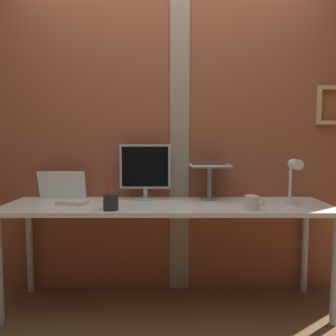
{
  "coord_description": "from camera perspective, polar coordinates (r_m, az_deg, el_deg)",
  "views": [
    {
      "loc": [
        0.0,
        -2.38,
        1.21
      ],
      "look_at": [
        -0.01,
        0.12,
        1.0
      ],
      "focal_mm": 36.34,
      "sensor_mm": 36.0,
      "label": 1
    }
  ],
  "objects": [
    {
      "name": "laptop",
      "position": [
        2.67,
        6.96,
        1.81
      ],
      "size": [
        0.31,
        0.3,
        0.24
      ],
      "color": "silver",
      "rests_on": "laptop_stand"
    },
    {
      "name": "brick_wall_back",
      "position": [
        2.76,
        0.19,
        5.3
      ],
      "size": [
        3.37,
        0.16,
        2.47
      ],
      "color": "brown",
      "rests_on": "ground_plane"
    },
    {
      "name": "ground_plane",
      "position": [
        2.67,
        0.13,
        -22.25
      ],
      "size": [
        6.0,
        6.0,
        0.0
      ],
      "primitive_type": "plane",
      "color": "brown"
    },
    {
      "name": "coffee_mug",
      "position": [
        2.29,
        14.08,
        -5.68
      ],
      "size": [
        0.13,
        0.09,
        0.1
      ],
      "color": "silver",
      "rests_on": "desk"
    },
    {
      "name": "desk",
      "position": [
        2.45,
        -0.01,
        -7.66
      ],
      "size": [
        2.31,
        0.62,
        0.75
      ],
      "color": "white",
      "rests_on": "ground_plane"
    },
    {
      "name": "desk_lamp",
      "position": [
        2.51,
        20.42,
        -1.42
      ],
      "size": [
        0.12,
        0.2,
        0.33
      ],
      "color": "white",
      "rests_on": "desk"
    },
    {
      "name": "paper_clutter_stack",
      "position": [
        2.53,
        -15.59,
        -5.55
      ],
      "size": [
        0.23,
        0.18,
        0.03
      ],
      "primitive_type": "cube",
      "rotation": [
        0.0,
        0.0,
        -0.23
      ],
      "color": "silver",
      "rests_on": "desk"
    },
    {
      "name": "whiteboard_panel",
      "position": [
        2.76,
        -17.19,
        -2.76
      ],
      "size": [
        0.36,
        0.07,
        0.22
      ],
      "primitive_type": "cube",
      "rotation": [
        0.27,
        0.0,
        0.0
      ],
      "color": "white",
      "rests_on": "desk"
    },
    {
      "name": "monitor",
      "position": [
        2.6,
        -3.7,
        -0.19
      ],
      "size": [
        0.39,
        0.18,
        0.42
      ],
      "color": "#ADB2B7",
      "rests_on": "desk"
    },
    {
      "name": "pen_cup",
      "position": [
        2.25,
        -9.45,
        -5.62
      ],
      "size": [
        0.1,
        0.1,
        0.16
      ],
      "color": "#262628",
      "rests_on": "desk"
    },
    {
      "name": "laptop_stand",
      "position": [
        2.62,
        7.11,
        -1.53
      ],
      "size": [
        0.28,
        0.22,
        0.26
      ],
      "color": "gray",
      "rests_on": "desk"
    }
  ]
}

